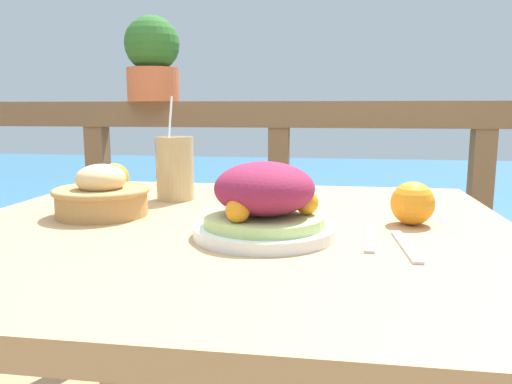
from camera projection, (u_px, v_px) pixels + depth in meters
patio_table at (232, 270)px, 0.96m from camera, size 1.06×1.00×0.75m
railing_fence at (279, 187)px, 1.78m from camera, size 2.80×0.08×0.99m
sea_backdrop at (309, 201)px, 4.31m from camera, size 12.00×4.00×0.35m
salad_plate at (264, 205)px, 0.85m from camera, size 0.24×0.24×0.13m
drink_glass at (175, 168)px, 1.19m from camera, size 0.09×0.09×0.25m
bread_basket at (102, 195)px, 1.02m from camera, size 0.19×0.19×0.11m
potted_plant at (152, 59)px, 1.78m from camera, size 0.19×0.19×0.30m
fork at (370, 237)px, 0.84m from camera, size 0.03×0.18×0.00m
knife at (406, 246)px, 0.79m from camera, size 0.03×0.18×0.00m
orange_near_basket at (114, 178)px, 1.30m from camera, size 0.08×0.08×0.08m
orange_near_glass at (413, 203)px, 0.94m from camera, size 0.08×0.08×0.08m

